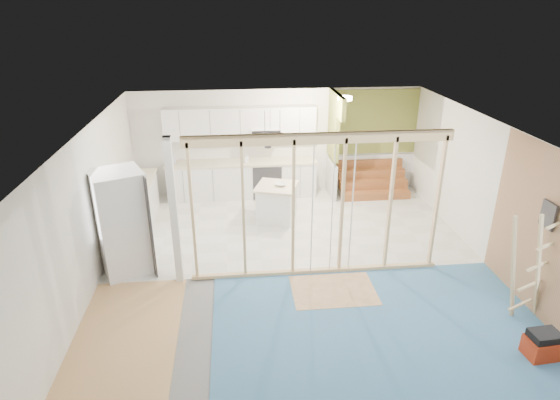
{
  "coord_description": "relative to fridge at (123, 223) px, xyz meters",
  "views": [
    {
      "loc": [
        -1.08,
        -7.12,
        4.51
      ],
      "look_at": [
        -0.28,
        0.6,
        1.2
      ],
      "focal_mm": 30.0,
      "sensor_mm": 36.0,
      "label": 1
    }
  ],
  "objects": [
    {
      "name": "room",
      "position": [
        3.06,
        -0.45,
        0.35
      ],
      "size": [
        7.01,
        8.01,
        2.61
      ],
      "color": "slate",
      "rests_on": "ground"
    },
    {
      "name": "floor_overlays",
      "position": [
        3.13,
        -0.39,
        -0.94
      ],
      "size": [
        7.0,
        8.0,
        0.03
      ],
      "color": "silver",
      "rests_on": "room"
    },
    {
      "name": "stud_frame",
      "position": [
        2.84,
        -0.45,
        0.63
      ],
      "size": [
        4.66,
        0.14,
        2.6
      ],
      "color": "#E4B98B",
      "rests_on": "room"
    },
    {
      "name": "base_cabinets",
      "position": [
        1.45,
        2.91,
        -0.48
      ],
      "size": [
        4.45,
        2.24,
        0.93
      ],
      "color": "white",
      "rests_on": "room"
    },
    {
      "name": "upper_cabinets",
      "position": [
        2.22,
        3.37,
        0.87
      ],
      "size": [
        3.6,
        0.41,
        0.85
      ],
      "color": "white",
      "rests_on": "room"
    },
    {
      "name": "green_partition",
      "position": [
        5.1,
        3.21,
        -0.01
      ],
      "size": [
        2.25,
        1.51,
        2.6
      ],
      "color": "olive",
      "rests_on": "room"
    },
    {
      "name": "pot_rack",
      "position": [
        2.75,
        1.44,
        1.05
      ],
      "size": [
        0.52,
        0.52,
        0.72
      ],
      "color": "black",
      "rests_on": "room"
    },
    {
      "name": "electrical_panel",
      "position": [
        6.49,
        -1.85,
        0.7
      ],
      "size": [
        0.04,
        0.3,
        0.4
      ],
      "primitive_type": "cube",
      "color": "#36363B",
      "rests_on": "room"
    },
    {
      "name": "ceiling_light",
      "position": [
        4.46,
        2.55,
        1.59
      ],
      "size": [
        0.32,
        0.32,
        0.08
      ],
      "primitive_type": "cylinder",
      "color": "#FFEABF",
      "rests_on": "room"
    },
    {
      "name": "fridge",
      "position": [
        0.0,
        0.0,
        0.0
      ],
      "size": [
        1.11,
        1.06,
        1.9
      ],
      "rotation": [
        0.0,
        0.0,
        0.43
      ],
      "color": "white",
      "rests_on": "room"
    },
    {
      "name": "island",
      "position": [
        2.87,
        1.82,
        -0.54
      ],
      "size": [
        1.07,
        1.07,
        0.83
      ],
      "rotation": [
        0.0,
        0.0,
        -0.32
      ],
      "color": "white",
      "rests_on": "room"
    },
    {
      "name": "bowl",
      "position": [
        2.97,
        1.8,
        -0.09
      ],
      "size": [
        0.29,
        0.29,
        0.06
      ],
      "primitive_type": "imported",
      "rotation": [
        0.0,
        0.0,
        -0.19
      ],
      "color": "silver",
      "rests_on": "island"
    },
    {
      "name": "soap_bottle_a",
      "position": [
        0.56,
        3.23,
        0.13
      ],
      "size": [
        0.13,
        0.14,
        0.29
      ],
      "primitive_type": "imported",
      "rotation": [
        0.0,
        0.0,
        0.22
      ],
      "color": "#B3B5C8",
      "rests_on": "base_cabinets"
    },
    {
      "name": "soap_bottle_b",
      "position": [
        2.28,
        3.16,
        0.08
      ],
      "size": [
        0.09,
        0.1,
        0.2
      ],
      "primitive_type": "imported",
      "rotation": [
        0.0,
        0.0,
        -0.04
      ],
      "color": "white",
      "rests_on": "base_cabinets"
    },
    {
      "name": "toolbox",
      "position": [
        6.06,
        -2.89,
        -0.75
      ],
      "size": [
        0.46,
        0.35,
        0.41
      ],
      "rotation": [
        0.0,
        0.0,
        0.07
      ],
      "color": "#9B270E",
      "rests_on": "room"
    },
    {
      "name": "ladder",
      "position": [
        6.23,
        -2.05,
        -0.04
      ],
      "size": [
        0.95,
        0.14,
        1.77
      ],
      "rotation": [
        0.0,
        0.0,
        0.25
      ],
      "color": "tan",
      "rests_on": "room"
    }
  ]
}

